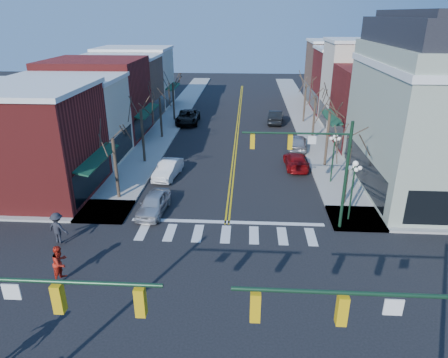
% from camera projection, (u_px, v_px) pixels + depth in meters
% --- Properties ---
extents(ground, '(160.00, 160.00, 0.00)m').
position_uv_depth(ground, '(219.00, 298.00, 19.76)').
color(ground, black).
rests_on(ground, ground).
extents(sidewalk_left, '(3.50, 70.00, 0.15)m').
position_uv_depth(sidewalk_left, '(144.00, 158.00, 38.65)').
color(sidewalk_left, '#9E9B93').
rests_on(sidewalk_left, ground).
extents(sidewalk_right, '(3.50, 70.00, 0.15)m').
position_uv_depth(sidewalk_right, '(326.00, 162.00, 37.67)').
color(sidewalk_right, '#9E9B93').
rests_on(sidewalk_right, ground).
extents(bldg_left_brick_a, '(10.00, 8.50, 8.00)m').
position_uv_depth(bldg_left_brick_a, '(24.00, 144.00, 29.92)').
color(bldg_left_brick_a, maroon).
rests_on(bldg_left_brick_a, ground).
extents(bldg_left_stucco_a, '(10.00, 7.00, 7.50)m').
position_uv_depth(bldg_left_stucco_a, '(68.00, 121.00, 37.15)').
color(bldg_left_stucco_a, beige).
rests_on(bldg_left_stucco_a, ground).
extents(bldg_left_brick_b, '(10.00, 9.00, 8.50)m').
position_uv_depth(bldg_left_brick_b, '(98.00, 99.00, 44.33)').
color(bldg_left_brick_b, maroon).
rests_on(bldg_left_brick_b, ground).
extents(bldg_left_tan, '(10.00, 7.50, 7.80)m').
position_uv_depth(bldg_left_tan, '(120.00, 89.00, 52.07)').
color(bldg_left_tan, '#875F4A').
rests_on(bldg_left_tan, ground).
extents(bldg_left_stucco_b, '(10.00, 8.00, 8.20)m').
position_uv_depth(bldg_left_stucco_b, '(136.00, 78.00, 59.13)').
color(bldg_left_stucco_b, beige).
rests_on(bldg_left_stucco_b, ground).
extents(bldg_right_brick_a, '(10.00, 8.50, 8.00)m').
position_uv_depth(bldg_right_brick_a, '(387.00, 108.00, 41.08)').
color(bldg_right_brick_a, maroon).
rests_on(bldg_right_brick_a, ground).
extents(bldg_right_stucco, '(10.00, 7.00, 10.00)m').
position_uv_depth(bldg_right_stucco, '(368.00, 86.00, 47.84)').
color(bldg_right_stucco, beige).
rests_on(bldg_right_stucco, ground).
extents(bldg_right_brick_b, '(10.00, 8.00, 8.50)m').
position_uv_depth(bldg_right_brick_b, '(352.00, 82.00, 55.03)').
color(bldg_right_brick_b, maroon).
rests_on(bldg_right_brick_b, ground).
extents(bldg_right_tan, '(10.00, 8.00, 9.00)m').
position_uv_depth(bldg_right_tan, '(340.00, 72.00, 62.31)').
color(bldg_right_tan, '#875F4A').
rests_on(bldg_right_tan, ground).
extents(traffic_mast_near_left, '(6.60, 0.28, 7.20)m').
position_uv_depth(traffic_mast_near_left, '(6.00, 328.00, 11.44)').
color(traffic_mast_near_left, '#14331E').
rests_on(traffic_mast_near_left, ground).
extents(traffic_mast_near_right, '(6.60, 0.28, 7.20)m').
position_uv_depth(traffic_mast_near_right, '(401.00, 346.00, 10.82)').
color(traffic_mast_near_right, '#14331E').
rests_on(traffic_mast_near_right, ground).
extents(traffic_mast_far_right, '(6.60, 0.28, 7.20)m').
position_uv_depth(traffic_mast_far_right, '(317.00, 160.00, 24.46)').
color(traffic_mast_far_right, '#14331E').
rests_on(traffic_mast_far_right, ground).
extents(lamppost_corner, '(0.36, 0.36, 4.33)m').
position_uv_depth(lamppost_corner, '(353.00, 181.00, 25.99)').
color(lamppost_corner, '#14331E').
rests_on(lamppost_corner, ground).
extents(lamppost_midblock, '(0.36, 0.36, 4.33)m').
position_uv_depth(lamppost_midblock, '(334.00, 149.00, 31.98)').
color(lamppost_midblock, '#14331E').
rests_on(lamppost_midblock, ground).
extents(tree_left_a, '(0.24, 0.24, 4.76)m').
position_uv_depth(tree_left_a, '(116.00, 169.00, 29.45)').
color(tree_left_a, '#382B21').
rests_on(tree_left_a, ground).
extents(tree_left_b, '(0.24, 0.24, 5.04)m').
position_uv_depth(tree_left_b, '(143.00, 137.00, 36.77)').
color(tree_left_b, '#382B21').
rests_on(tree_left_b, ground).
extents(tree_left_c, '(0.24, 0.24, 4.55)m').
position_uv_depth(tree_left_c, '(161.00, 118.00, 44.23)').
color(tree_left_c, '#382B21').
rests_on(tree_left_c, ground).
extents(tree_left_d, '(0.24, 0.24, 4.90)m').
position_uv_depth(tree_left_d, '(174.00, 102.00, 51.54)').
color(tree_left_d, '#382B21').
rests_on(tree_left_d, ground).
extents(tree_right_a, '(0.24, 0.24, 4.62)m').
position_uv_depth(tree_right_a, '(347.00, 176.00, 28.54)').
color(tree_right_a, '#382B21').
rests_on(tree_right_a, ground).
extents(tree_right_b, '(0.24, 0.24, 5.18)m').
position_uv_depth(tree_right_b, '(327.00, 139.00, 35.80)').
color(tree_right_b, '#382B21').
rests_on(tree_right_b, ground).
extents(tree_right_c, '(0.24, 0.24, 4.83)m').
position_uv_depth(tree_right_c, '(314.00, 119.00, 43.24)').
color(tree_right_c, '#382B21').
rests_on(tree_right_c, ground).
extents(tree_right_d, '(0.24, 0.24, 4.97)m').
position_uv_depth(tree_right_d, '(305.00, 103.00, 50.58)').
color(tree_right_d, '#382B21').
rests_on(tree_right_d, ground).
extents(car_left_near, '(2.04, 4.34, 1.44)m').
position_uv_depth(car_left_near, '(154.00, 203.00, 27.97)').
color(car_left_near, silver).
rests_on(car_left_near, ground).
extents(car_left_mid, '(2.10, 4.53, 1.44)m').
position_uv_depth(car_left_mid, '(168.00, 169.00, 34.09)').
color(car_left_mid, white).
rests_on(car_left_mid, ground).
extents(car_left_far, '(2.84, 5.93, 1.63)m').
position_uv_depth(car_left_far, '(188.00, 117.00, 50.80)').
color(car_left_far, black).
rests_on(car_left_far, ground).
extents(car_right_near, '(2.06, 4.76, 1.36)m').
position_uv_depth(car_right_near, '(296.00, 161.00, 36.15)').
color(car_right_near, maroon).
rests_on(car_right_near, ground).
extents(car_right_mid, '(2.30, 4.78, 1.57)m').
position_uv_depth(car_right_mid, '(298.00, 142.00, 40.94)').
color(car_right_mid, '#A9A9AE').
rests_on(car_right_mid, ground).
extents(car_right_far, '(2.32, 5.13, 1.63)m').
position_uv_depth(car_right_far, '(276.00, 117.00, 50.91)').
color(car_right_far, black).
rests_on(car_right_far, ground).
extents(pedestrian_red_b, '(0.91, 1.08, 1.98)m').
position_uv_depth(pedestrian_red_b, '(60.00, 263.00, 20.57)').
color(pedestrian_red_b, red).
rests_on(pedestrian_red_b, sidewalk_left).
extents(pedestrian_dark_b, '(1.43, 1.04, 1.98)m').
position_uv_depth(pedestrian_dark_b, '(58.00, 228.00, 23.92)').
color(pedestrian_dark_b, '#202129').
rests_on(pedestrian_dark_b, sidewalk_left).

